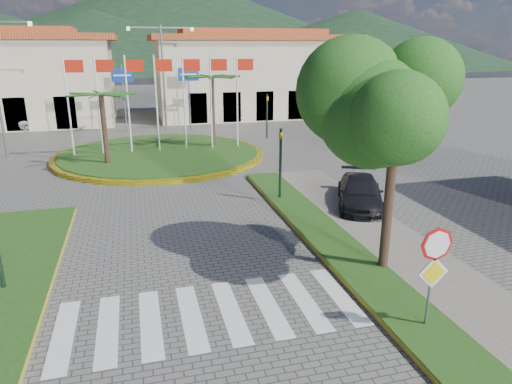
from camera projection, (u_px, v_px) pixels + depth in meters
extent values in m
cube|color=gray|center=(464.00, 320.00, 11.12)|extent=(4.00, 28.00, 0.15)
cube|color=#1F4714|center=(421.00, 327.00, 10.82)|extent=(1.60, 28.00, 0.18)
cube|color=silver|center=(207.00, 314.00, 11.50)|extent=(8.00, 3.00, 0.01)
cylinder|color=yellow|center=(160.00, 155.00, 28.03)|extent=(12.70, 12.70, 0.24)
cylinder|color=#1F4714|center=(160.00, 154.00, 28.02)|extent=(12.00, 12.00, 0.30)
cylinder|color=black|center=(105.00, 132.00, 24.87)|extent=(0.28, 0.28, 4.05)
cylinder|color=black|center=(213.00, 114.00, 29.14)|extent=(0.28, 0.28, 4.68)
cylinder|color=silver|center=(69.00, 109.00, 26.39)|extent=(0.10, 0.10, 6.00)
cube|color=#B91D0B|center=(74.00, 66.00, 25.79)|extent=(1.00, 0.03, 0.70)
cylinder|color=silver|center=(99.00, 108.00, 26.80)|extent=(0.10, 0.10, 6.00)
cube|color=#B91D0B|center=(105.00, 66.00, 26.20)|extent=(1.00, 0.03, 0.70)
cylinder|color=silver|center=(128.00, 107.00, 27.21)|extent=(0.10, 0.10, 6.00)
cube|color=#B91D0B|center=(135.00, 66.00, 26.61)|extent=(1.00, 0.03, 0.70)
cylinder|color=silver|center=(157.00, 106.00, 27.62)|extent=(0.10, 0.10, 6.00)
cube|color=#B91D0B|center=(164.00, 65.00, 27.03)|extent=(1.00, 0.03, 0.70)
cylinder|color=silver|center=(184.00, 106.00, 28.03)|extent=(0.10, 0.10, 6.00)
cube|color=#B91D0B|center=(192.00, 65.00, 27.44)|extent=(1.00, 0.03, 0.70)
cylinder|color=silver|center=(211.00, 105.00, 28.44)|extent=(0.10, 0.10, 6.00)
cube|color=#B91D0B|center=(219.00, 65.00, 27.85)|extent=(1.00, 0.03, 0.70)
cylinder|color=silver|center=(237.00, 104.00, 28.85)|extent=(0.10, 0.10, 6.00)
cube|color=#B91D0B|center=(245.00, 65.00, 28.26)|extent=(1.00, 0.03, 0.70)
cylinder|color=slate|center=(430.00, 283.00, 10.49)|extent=(0.07, 0.07, 2.50)
cylinder|color=red|center=(437.00, 244.00, 10.14)|extent=(0.80, 0.03, 0.80)
cube|color=yellow|center=(433.00, 273.00, 10.34)|extent=(0.78, 0.03, 0.78)
cylinder|color=black|center=(389.00, 201.00, 13.11)|extent=(0.28, 0.28, 4.40)
ellipsoid|color=#1E4913|center=(399.00, 95.00, 12.20)|extent=(3.60, 3.60, 3.20)
cylinder|color=black|center=(280.00, 166.00, 19.49)|extent=(0.12, 0.12, 3.20)
imported|color=#C49812|center=(281.00, 143.00, 19.18)|extent=(0.15, 0.18, 0.90)
cylinder|color=black|center=(267.00, 117.00, 33.24)|extent=(0.12, 0.12, 3.20)
imported|color=#C49812|center=(267.00, 103.00, 32.93)|extent=(0.18, 0.15, 0.90)
cylinder|color=slate|center=(124.00, 99.00, 35.07)|extent=(0.12, 0.12, 5.20)
cube|color=#0E3298|center=(122.00, 75.00, 34.47)|extent=(1.60, 0.05, 1.00)
cylinder|color=slate|center=(189.00, 98.00, 36.30)|extent=(0.12, 0.12, 5.20)
cube|color=#0E3298|center=(188.00, 74.00, 35.70)|extent=(1.60, 0.05, 1.00)
cylinder|color=slate|center=(164.00, 81.00, 34.46)|extent=(0.16, 0.16, 8.00)
cube|color=slate|center=(144.00, 27.00, 33.02)|extent=(2.40, 0.08, 0.08)
cube|color=slate|center=(177.00, 28.00, 33.61)|extent=(2.40, 0.08, 0.08)
cube|color=slate|center=(8.00, 22.00, 25.62)|extent=(2.40, 0.08, 0.08)
cube|color=beige|center=(252.00, 79.00, 44.20)|extent=(18.00, 9.00, 7.00)
cube|color=#95391C|center=(252.00, 38.00, 43.06)|extent=(19.08, 9.54, 0.50)
cube|color=#95391C|center=(252.00, 32.00, 42.91)|extent=(13.50, 4.95, 0.60)
cone|color=black|center=(176.00, 21.00, 154.23)|extent=(180.00, 180.00, 30.00)
cone|color=black|center=(357.00, 39.00, 146.60)|extent=(120.00, 120.00, 18.00)
cone|color=black|center=(95.00, 41.00, 122.58)|extent=(110.00, 110.00, 16.00)
imported|color=white|center=(47.00, 121.00, 37.60)|extent=(4.80, 2.94, 1.24)
imported|color=black|center=(96.00, 117.00, 40.22)|extent=(3.66, 2.56, 1.16)
imported|color=black|center=(236.00, 113.00, 41.76)|extent=(4.33, 3.00, 1.35)
imported|color=black|center=(360.00, 193.00, 19.04)|extent=(3.38, 4.71, 1.27)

